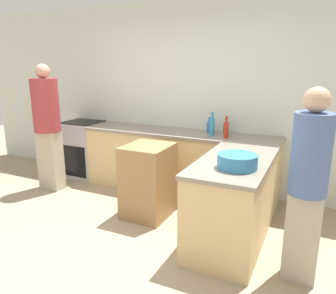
# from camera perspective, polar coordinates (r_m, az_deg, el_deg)

# --- Properties ---
(ground_plane) EXTENTS (14.00, 14.00, 0.00)m
(ground_plane) POSITION_cam_1_polar(r_m,az_deg,el_deg) (3.53, -10.32, -17.28)
(ground_plane) COLOR tan
(wall_back) EXTENTS (8.00, 0.06, 2.70)m
(wall_back) POSITION_cam_1_polar(r_m,az_deg,el_deg) (4.87, 3.48, 8.62)
(wall_back) COLOR silver
(wall_back) RESTS_ON ground_plane
(counter_back) EXTENTS (2.83, 0.64, 0.90)m
(counter_back) POSITION_cam_1_polar(r_m,az_deg,el_deg) (4.74, 1.80, -2.63)
(counter_back) COLOR #D6B27A
(counter_back) RESTS_ON ground_plane
(counter_peninsula) EXTENTS (0.69, 1.43, 0.90)m
(counter_peninsula) POSITION_cam_1_polar(r_m,az_deg,el_deg) (3.52, 11.30, -9.10)
(counter_peninsula) COLOR #D6B27A
(counter_peninsula) RESTS_ON ground_plane
(range_oven) EXTENTS (0.63, 0.59, 0.91)m
(range_oven) POSITION_cam_1_polar(r_m,az_deg,el_deg) (5.64, -14.48, -0.28)
(range_oven) COLOR #ADADB2
(range_oven) RESTS_ON ground_plane
(island_table) EXTENTS (0.52, 0.59, 0.89)m
(island_table) POSITION_cam_1_polar(r_m,az_deg,el_deg) (4.03, -3.45, -5.87)
(island_table) COLOR #997047
(island_table) RESTS_ON ground_plane
(mixing_bowl) EXTENTS (0.37, 0.37, 0.13)m
(mixing_bowl) POSITION_cam_1_polar(r_m,az_deg,el_deg) (3.08, 11.98, -2.44)
(mixing_bowl) COLOR teal
(mixing_bowl) RESTS_ON counter_peninsula
(dish_soap_bottle) EXTENTS (0.07, 0.07, 0.31)m
(dish_soap_bottle) POSITION_cam_1_polar(r_m,az_deg,el_deg) (4.42, 7.68, 3.62)
(dish_soap_bottle) COLOR #338CBF
(dish_soap_bottle) RESTS_ON counter_back
(olive_oil_bottle) EXTENTS (0.07, 0.07, 0.22)m
(olive_oil_bottle) POSITION_cam_1_polar(r_m,az_deg,el_deg) (4.56, 10.05, 3.36)
(olive_oil_bottle) COLOR #475B1E
(olive_oil_bottle) RESTS_ON counter_back
(water_bottle_blue) EXTENTS (0.08, 0.08, 0.22)m
(water_bottle_blue) POSITION_cam_1_polar(r_m,az_deg,el_deg) (4.59, 7.23, 3.54)
(water_bottle_blue) COLOR #386BB7
(water_bottle_blue) RESTS_ON counter_back
(hot_sauce_bottle) EXTENTS (0.06, 0.06, 0.28)m
(hot_sauce_bottle) POSITION_cam_1_polar(r_m,az_deg,el_deg) (4.29, 10.10, 3.04)
(hot_sauce_bottle) COLOR red
(hot_sauce_bottle) RESTS_ON counter_back
(person_by_range) EXTENTS (0.38, 0.38, 1.83)m
(person_by_range) POSITION_cam_1_polar(r_m,az_deg,el_deg) (5.04, -20.28, 3.83)
(person_by_range) COLOR #ADA38E
(person_by_range) RESTS_ON ground_plane
(person_at_peninsula) EXTENTS (0.31, 0.31, 1.67)m
(person_at_peninsula) POSITION_cam_1_polar(r_m,az_deg,el_deg) (2.90, 23.18, -5.41)
(person_at_peninsula) COLOR #ADA38E
(person_at_peninsula) RESTS_ON ground_plane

